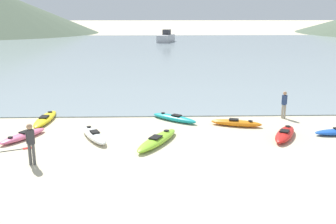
% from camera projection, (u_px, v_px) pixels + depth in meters
% --- Properties ---
extents(ground_plane, '(400.00, 400.00, 0.00)m').
position_uv_depth(ground_plane, '(195.00, 186.00, 13.43)').
color(ground_plane, beige).
extents(bay_water, '(160.00, 70.00, 0.06)m').
position_uv_depth(bay_water, '(166.00, 51.00, 55.90)').
color(bay_water, gray).
rests_on(bay_water, ground_plane).
extents(kayak_on_sand_0, '(2.69, 1.39, 0.37)m').
position_uv_depth(kayak_on_sand_0, '(236.00, 123.00, 20.32)').
color(kayak_on_sand_0, orange).
rests_on(kayak_on_sand_0, ground_plane).
extents(kayak_on_sand_2, '(2.59, 2.25, 0.36)m').
position_uv_depth(kayak_on_sand_2, '(174.00, 118.00, 21.25)').
color(kayak_on_sand_2, teal).
rests_on(kayak_on_sand_2, ground_plane).
extents(kayak_on_sand_3, '(2.24, 3.44, 0.38)m').
position_uv_depth(kayak_on_sand_3, '(157.00, 140.00, 17.65)').
color(kayak_on_sand_3, '#8CCC2D').
rests_on(kayak_on_sand_3, ground_plane).
extents(kayak_on_sand_4, '(1.85, 2.90, 0.41)m').
position_uv_depth(kayak_on_sand_4, '(94.00, 135.00, 18.31)').
color(kayak_on_sand_4, white).
rests_on(kayak_on_sand_4, ground_plane).
extents(kayak_on_sand_5, '(1.85, 2.61, 0.33)m').
position_uv_depth(kayak_on_sand_5, '(23.00, 136.00, 18.30)').
color(kayak_on_sand_5, '#E5668C').
rests_on(kayak_on_sand_5, ground_plane).
extents(kayak_on_sand_6, '(1.93, 2.79, 0.40)m').
position_uv_depth(kayak_on_sand_6, '(285.00, 134.00, 18.46)').
color(kayak_on_sand_6, red).
rests_on(kayak_on_sand_6, ground_plane).
extents(kayak_on_sand_7, '(0.83, 3.32, 0.34)m').
position_uv_depth(kayak_on_sand_7, '(45.00, 119.00, 21.14)').
color(kayak_on_sand_7, yellow).
rests_on(kayak_on_sand_7, ground_plane).
extents(person_near_foreground, '(0.34, 0.27, 1.66)m').
position_uv_depth(person_near_foreground, '(31.00, 142.00, 15.05)').
color(person_near_foreground, '#4C4C4C').
rests_on(person_near_foreground, ground_plane).
extents(person_near_waterline, '(0.31, 0.22, 1.52)m').
position_uv_depth(person_near_waterline, '(284.00, 103.00, 21.60)').
color(person_near_waterline, gray).
rests_on(person_near_waterline, ground_plane).
extents(moored_boat_1, '(3.45, 5.30, 2.22)m').
position_uv_depth(moored_boat_1, '(166.00, 38.00, 70.86)').
color(moored_boat_1, '#B2B2B7').
rests_on(moored_boat_1, bay_water).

